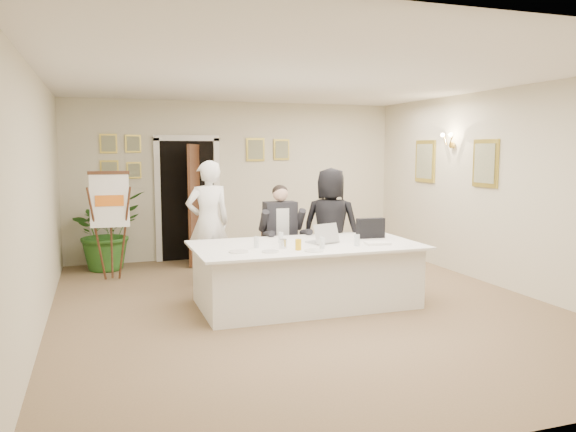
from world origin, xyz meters
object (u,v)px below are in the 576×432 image
Objects in this scene: standing_man at (208,223)px; oj_glass at (298,245)px; laptop at (323,232)px; conference_table at (306,274)px; seated_man at (281,235)px; laptop_bag at (371,228)px; flip_chart at (111,231)px; potted_palm at (106,231)px; standing_woman at (331,227)px; steel_jug at (283,244)px; paper_stack at (377,243)px.

oj_glass is at bearing 104.25° from standing_man.
conference_table is at bearing 168.84° from laptop.
seated_man is at bearing 83.35° from laptop.
conference_table is 0.63m from oj_glass.
laptop is 0.76m from laptop_bag.
potted_palm is at bearing 93.98° from flip_chart.
standing_woman reaches higher than steel_jug.
laptop is at bearing 6.66° from conference_table.
flip_chart is 5.42× the size of paper_stack.
standing_man is at bearing 122.52° from conference_table.
steel_jug is at bearing -58.44° from potted_palm.
potted_palm is at bearing 113.01° from laptop.
oj_glass is (0.71, -1.87, -0.06)m from standing_man.
oj_glass is (-1.07, -0.07, 0.05)m from paper_stack.
laptop reaches higher than paper_stack.
laptop_bag is (0.96, -0.91, 0.17)m from seated_man.
laptop is at bearing -49.17° from potted_palm.
laptop_bag is at bearing -40.46° from potted_palm.
conference_table is 0.97m from paper_stack.
paper_stack is at bearing -65.15° from seated_man.
standing_man reaches higher than oj_glass.
oj_glass is (-0.94, -1.24, -0.01)m from standing_woman.
standing_man is 1.41× the size of potted_palm.
seated_man is 11.29× the size of oj_glass.
standing_woman is at bearing -23.53° from flip_chart.
laptop_bag reaches higher than oj_glass.
standing_man is 6.08× the size of paper_stack.
standing_man is at bearing 152.26° from seated_man.
paper_stack is (3.18, -3.33, 0.15)m from potted_palm.
laptop is 0.65m from steel_jug.
potted_palm reaches higher than laptop_bag.
standing_man is 2.34m from laptop_bag.
laptop is at bearing 40.75° from oj_glass.
oj_glass is (-0.24, -0.38, 0.45)m from conference_table.
conference_table is 25.55× the size of steel_jug.
flip_chart is at bearing 8.91° from standing_woman.
paper_stack is at bearing -46.29° from potted_palm.
laptop is 0.63m from oj_glass.
standing_man is at bearing 110.89° from oj_glass.
paper_stack is (-0.15, -0.48, -0.12)m from laptop_bag.
laptop reaches higher than oj_glass.
oj_glass is at bearing -58.15° from potted_palm.
seated_man is 1.35m from steel_jug.
laptop_bag is (1.94, -1.32, 0.01)m from standing_man.
laptop_bag is at bearing 144.64° from standing_woman.
standing_man reaches higher than laptop.
laptop_bag is (3.33, -2.84, 0.27)m from potted_palm.
seated_man is 13.34× the size of steel_jug.
seated_man is 3.88× the size of laptop_bag.
potted_palm is (-2.37, 1.93, -0.10)m from seated_man.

